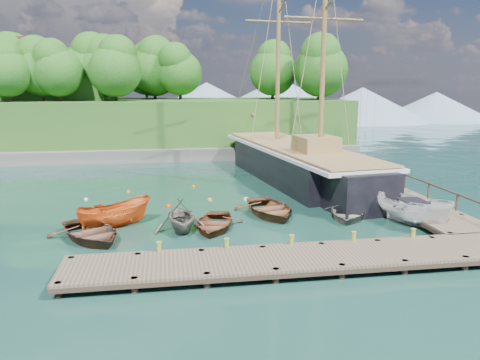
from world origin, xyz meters
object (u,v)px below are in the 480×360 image
object	(u,v)px
rowboat_3	(347,217)
rowboat_4	(270,215)
rowboat_1	(181,230)
rowboat_2	(214,229)
motorboat_orange	(116,227)
schooner	(296,166)
rowboat_0	(91,239)
cabin_boat_white	(411,225)

from	to	relation	value
rowboat_3	rowboat_4	size ratio (longest dim) A/B	0.86
rowboat_1	rowboat_2	size ratio (longest dim) A/B	0.84
rowboat_2	motorboat_orange	size ratio (longest dim) A/B	0.99
rowboat_2	rowboat_4	size ratio (longest dim) A/B	0.85
rowboat_3	motorboat_orange	xyz separation A→B (m)	(-13.47, 0.32, 0.00)
schooner	rowboat_4	bearing A→B (deg)	-121.74
rowboat_0	cabin_boat_white	distance (m)	17.51
rowboat_1	cabin_boat_white	size ratio (longest dim) A/B	0.69
rowboat_3	cabin_boat_white	xyz separation A→B (m)	(3.00, -2.00, 0.00)
rowboat_0	rowboat_3	xyz separation A→B (m)	(14.50, 1.69, 0.00)
rowboat_1	motorboat_orange	xyz separation A→B (m)	(-3.58, 1.23, 0.00)
cabin_boat_white	schooner	size ratio (longest dim) A/B	0.17
rowboat_0	schooner	distance (m)	19.32
rowboat_2	motorboat_orange	xyz separation A→B (m)	(-5.36, 1.27, 0.00)
motorboat_orange	schooner	xyz separation A→B (m)	(13.41, 10.76, 1.23)
rowboat_1	rowboat_3	distance (m)	9.93
rowboat_0	schooner	xyz separation A→B (m)	(14.45, 12.77, 1.23)
rowboat_3	rowboat_4	world-z (taller)	rowboat_4
rowboat_1	schooner	bearing A→B (deg)	45.84
motorboat_orange	cabin_boat_white	bearing A→B (deg)	-124.87
rowboat_4	motorboat_orange	world-z (taller)	motorboat_orange
rowboat_4	schooner	xyz separation A→B (m)	(4.39, 9.81, 1.23)
rowboat_0	motorboat_orange	xyz separation A→B (m)	(1.04, 2.01, 0.00)
cabin_boat_white	rowboat_2	bearing A→B (deg)	153.99
rowboat_3	motorboat_orange	world-z (taller)	motorboat_orange
motorboat_orange	rowboat_2	bearing A→B (deg)	-130.16
rowboat_1	rowboat_4	world-z (taller)	rowboat_1
rowboat_0	schooner	size ratio (longest dim) A/B	0.16
rowboat_4	schooner	size ratio (longest dim) A/B	0.17
rowboat_3	cabin_boat_white	bearing A→B (deg)	-9.29
rowboat_0	rowboat_4	world-z (taller)	rowboat_4
rowboat_4	rowboat_2	bearing A→B (deg)	-157.88
rowboat_2	rowboat_3	xyz separation A→B (m)	(8.10, 0.95, 0.00)
rowboat_3	motorboat_orange	bearing A→B (deg)	-156.94
schooner	rowboat_1	bearing A→B (deg)	-136.98
rowboat_4	motorboat_orange	bearing A→B (deg)	176.89
rowboat_3	rowboat_2	bearing A→B (deg)	-148.90
motorboat_orange	schooner	size ratio (longest dim) A/B	0.14
cabin_boat_white	rowboat_1	bearing A→B (deg)	154.58
rowboat_3	cabin_boat_white	world-z (taller)	cabin_boat_white
rowboat_4	motorboat_orange	size ratio (longest dim) A/B	1.17
rowboat_4	cabin_boat_white	distance (m)	8.13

